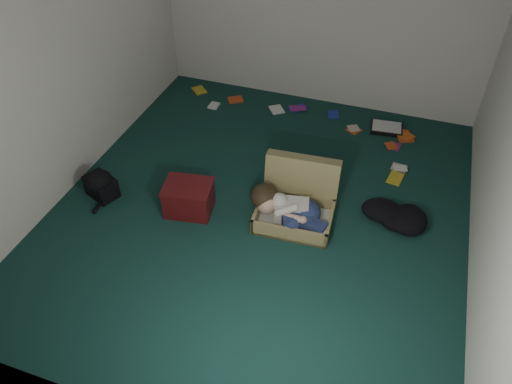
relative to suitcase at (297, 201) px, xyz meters
The scene contains 11 objects.
floor 0.40m from the suitcase, behind, with size 4.50×4.50×0.00m, color #133730.
wall_back 2.49m from the suitcase, 99.22° to the left, with size 4.50×4.50×0.00m, color silver.
wall_front 2.60m from the suitcase, 98.74° to the right, with size 4.50×4.50×0.00m, color silver.
wall_left 2.62m from the suitcase, behind, with size 4.50×4.50×0.00m, color silver.
suitcase is the anchor object (origin of this frame).
person 0.20m from the suitcase, 101.52° to the right, with size 0.81×0.38×0.34m.
maroon_bin 1.07m from the suitcase, 163.02° to the right, with size 0.52×0.44×0.32m.
backpack 2.02m from the suitcase, 168.69° to the right, with size 0.40×0.32×0.24m, color black, non-canonical shape.
clothing_pile 0.94m from the suitcase, ahead, with size 0.48×0.39×0.15m, color black, non-canonical shape.
paper_tray 1.89m from the suitcase, 70.05° to the left, with size 0.41×0.32×0.05m.
book_scatter 1.63m from the suitcase, 95.35° to the left, with size 2.97×1.26×0.02m.
Camera 1 is at (1.15, -3.48, 3.45)m, focal length 35.00 mm.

